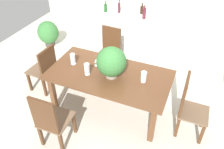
# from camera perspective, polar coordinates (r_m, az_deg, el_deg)

# --- Properties ---
(ground_plane) EXTENTS (7.04, 7.04, 0.00)m
(ground_plane) POSITION_cam_1_polar(r_m,az_deg,el_deg) (4.43, 0.81, -5.51)
(ground_plane) COLOR beige
(dining_table) EXTENTS (1.98, 1.05, 0.74)m
(dining_table) POSITION_cam_1_polar(r_m,az_deg,el_deg) (3.82, -0.70, -1.21)
(dining_table) COLOR brown
(dining_table) RESTS_ON ground
(chair_head_end) EXTENTS (0.46, 0.48, 0.92)m
(chair_head_end) POSITION_cam_1_polar(r_m,az_deg,el_deg) (4.46, -16.15, 1.67)
(chair_head_end) COLOR #4C2D19
(chair_head_end) RESTS_ON ground
(chair_far_left) EXTENTS (0.46, 0.45, 0.98)m
(chair_far_left) POSITION_cam_1_polar(r_m,az_deg,el_deg) (4.79, -0.60, 6.31)
(chair_far_left) COLOR #4C2D19
(chair_far_left) RESTS_ON ground
(chair_foot_end) EXTENTS (0.45, 0.44, 1.03)m
(chair_foot_end) POSITION_cam_1_polar(r_m,az_deg,el_deg) (3.67, 18.17, -7.07)
(chair_foot_end) COLOR #4C2D19
(chair_foot_end) RESTS_ON ground
(chair_near_left) EXTENTS (0.43, 0.48, 1.00)m
(chair_near_left) POSITION_cam_1_polar(r_m,az_deg,el_deg) (3.42, -14.81, -10.67)
(chair_near_left) COLOR #4C2D19
(chair_near_left) RESTS_ON ground
(flower_centerpiece) EXTENTS (0.47, 0.47, 0.51)m
(flower_centerpiece) POSITION_cam_1_polar(r_m,az_deg,el_deg) (3.55, -0.16, 3.06)
(flower_centerpiece) COLOR gray
(flower_centerpiece) RESTS_ON dining_table
(crystal_vase_left) EXTENTS (0.09, 0.09, 0.20)m
(crystal_vase_left) POSITION_cam_1_polar(r_m,az_deg,el_deg) (3.98, -9.59, 3.92)
(crystal_vase_left) COLOR silver
(crystal_vase_left) RESTS_ON dining_table
(crystal_vase_center_near) EXTENTS (0.09, 0.09, 0.18)m
(crystal_vase_center_near) POSITION_cam_1_polar(r_m,az_deg,el_deg) (3.57, 7.77, -0.44)
(crystal_vase_center_near) COLOR silver
(crystal_vase_center_near) RESTS_ON dining_table
(crystal_vase_right) EXTENTS (0.09, 0.09, 0.20)m
(crystal_vase_right) POSITION_cam_1_polar(r_m,az_deg,el_deg) (3.70, -6.16, 1.48)
(crystal_vase_right) COLOR silver
(crystal_vase_right) RESTS_ON dining_table
(wine_glass) EXTENTS (0.06, 0.06, 0.13)m
(wine_glass) POSITION_cam_1_polar(r_m,az_deg,el_deg) (3.90, -3.89, 3.33)
(wine_glass) COLOR silver
(wine_glass) RESTS_ON dining_table
(kitchen_counter) EXTENTS (1.80, 0.69, 0.92)m
(kitchen_counter) POSITION_cam_1_polar(r_m,az_deg,el_deg) (5.55, 5.39, 9.94)
(kitchen_counter) COLOR silver
(kitchen_counter) RESTS_ON ground
(wine_bottle_tall) EXTENTS (0.08, 0.08, 0.24)m
(wine_bottle_tall) POSITION_cam_1_polar(r_m,az_deg,el_deg) (5.40, 7.36, 15.47)
(wine_bottle_tall) COLOR black
(wine_bottle_tall) RESTS_ON kitchen_counter
(wine_bottle_clear) EXTENTS (0.06, 0.06, 0.29)m
(wine_bottle_clear) POSITION_cam_1_polar(r_m,az_deg,el_deg) (5.41, 1.74, 16.09)
(wine_bottle_clear) COLOR #511E28
(wine_bottle_clear) RESTS_ON kitchen_counter
(wine_bottle_dark) EXTENTS (0.07, 0.07, 0.30)m
(wine_bottle_dark) POSITION_cam_1_polar(r_m,az_deg,el_deg) (5.14, 7.94, 14.65)
(wine_bottle_dark) COLOR #511E28
(wine_bottle_dark) RESTS_ON kitchen_counter
(wine_bottle_amber) EXTENTS (0.07, 0.07, 0.26)m
(wine_bottle_amber) POSITION_cam_1_polar(r_m,az_deg,el_deg) (5.45, -1.60, 16.04)
(wine_bottle_amber) COLOR #194C1E
(wine_bottle_amber) RESTS_ON kitchen_counter
(potted_plant_floor) EXTENTS (0.51, 0.51, 0.65)m
(potted_plant_floor) POSITION_cam_1_polar(r_m,az_deg,el_deg) (6.01, -15.38, 9.80)
(potted_plant_floor) COLOR #423D38
(potted_plant_floor) RESTS_ON ground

